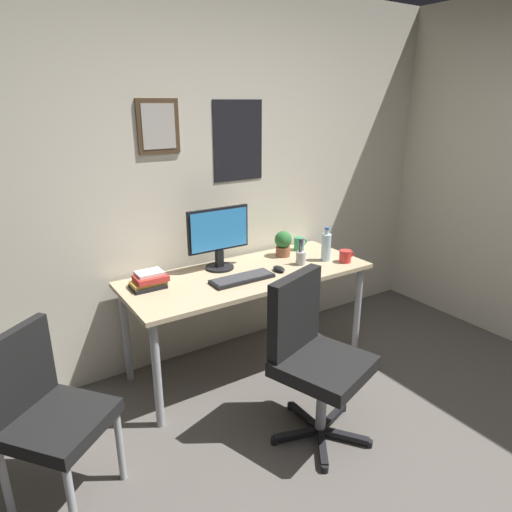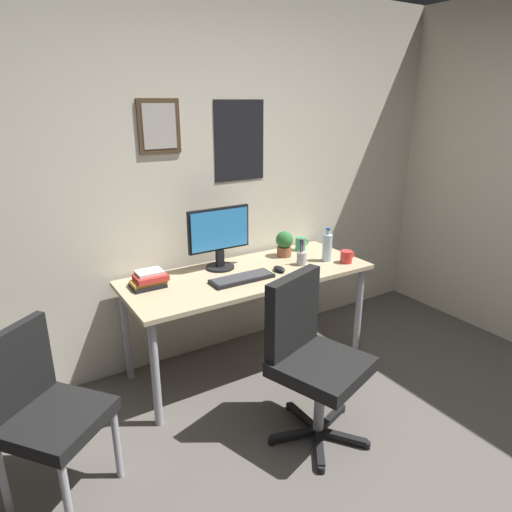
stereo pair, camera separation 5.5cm
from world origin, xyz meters
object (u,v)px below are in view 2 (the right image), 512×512
object	(u,v)px
office_chair	(310,351)
potted_plant	(284,243)
water_bottle	(327,247)
coffee_mug_near	(347,257)
pen_cup	(302,258)
keyboard	(242,278)
computer_mouse	(279,269)
monitor	(219,236)
book_stack_left	(149,280)
side_chair	(42,406)
coffee_mug_far	(301,244)

from	to	relation	value
office_chair	potted_plant	bearing A→B (deg)	62.75
water_bottle	coffee_mug_near	bearing A→B (deg)	-47.94
pen_cup	water_bottle	bearing A→B (deg)	-7.83
keyboard	computer_mouse	xyz separation A→B (m)	(0.30, 0.00, 0.01)
coffee_mug_near	office_chair	bearing A→B (deg)	-143.37
keyboard	coffee_mug_near	xyz separation A→B (m)	(0.82, -0.10, 0.03)
monitor	pen_cup	size ratio (longest dim) A/B	2.30
book_stack_left	coffee_mug_near	bearing A→B (deg)	-13.23
book_stack_left	monitor	bearing A→B (deg)	6.62
keyboard	pen_cup	bearing A→B (deg)	3.63
keyboard	water_bottle	world-z (taller)	water_bottle
computer_mouse	side_chair	bearing A→B (deg)	-166.35
side_chair	pen_cup	distance (m)	1.88
side_chair	coffee_mug_near	bearing A→B (deg)	7.55
side_chair	computer_mouse	xyz separation A→B (m)	(1.60, 0.39, 0.24)
coffee_mug_near	potted_plant	distance (m)	0.48
keyboard	coffee_mug_near	distance (m)	0.83
keyboard	potted_plant	xyz separation A→B (m)	(0.52, 0.26, 0.09)
monitor	pen_cup	xyz separation A→B (m)	(0.53, -0.25, -0.19)
office_chair	computer_mouse	xyz separation A→B (m)	(0.27, 0.70, 0.21)
side_chair	book_stack_left	distance (m)	1.00
monitor	book_stack_left	xyz separation A→B (m)	(-0.54, -0.06, -0.19)
water_bottle	coffee_mug_near	size ratio (longest dim) A/B	2.01
keyboard	potted_plant	world-z (taller)	potted_plant
office_chair	computer_mouse	distance (m)	0.78
office_chair	computer_mouse	world-z (taller)	office_chair
side_chair	coffee_mug_near	xyz separation A→B (m)	(2.12, 0.28, 0.26)
water_bottle	potted_plant	size ratio (longest dim) A/B	1.29
coffee_mug_far	coffee_mug_near	bearing A→B (deg)	-75.35
monitor	book_stack_left	world-z (taller)	monitor
book_stack_left	coffee_mug_far	bearing A→B (deg)	3.94
side_chair	potted_plant	xyz separation A→B (m)	(1.82, 0.64, 0.32)
computer_mouse	book_stack_left	xyz separation A→B (m)	(-0.85, 0.22, 0.03)
computer_mouse	monitor	bearing A→B (deg)	138.70
coffee_mug_far	book_stack_left	size ratio (longest dim) A/B	0.52
office_chair	pen_cup	world-z (taller)	office_chair
office_chair	keyboard	bearing A→B (deg)	92.49
coffee_mug_near	pen_cup	size ratio (longest dim) A/B	0.63
monitor	book_stack_left	bearing A→B (deg)	-173.38
book_stack_left	side_chair	bearing A→B (deg)	-141.03
office_chair	coffee_mug_near	bearing A→B (deg)	36.63
monitor	computer_mouse	xyz separation A→B (m)	(0.32, -0.28, -0.22)
office_chair	potted_plant	distance (m)	1.11
coffee_mug_far	pen_cup	xyz separation A→B (m)	(-0.20, -0.27, 0.00)
coffee_mug_far	book_stack_left	xyz separation A→B (m)	(-1.27, -0.09, -0.01)
coffee_mug_far	potted_plant	xyz separation A→B (m)	(-0.20, -0.05, 0.05)
coffee_mug_near	book_stack_left	size ratio (longest dim) A/B	0.56
office_chair	computer_mouse	bearing A→B (deg)	68.81
water_bottle	book_stack_left	bearing A→B (deg)	170.40
keyboard	book_stack_left	world-z (taller)	book_stack_left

